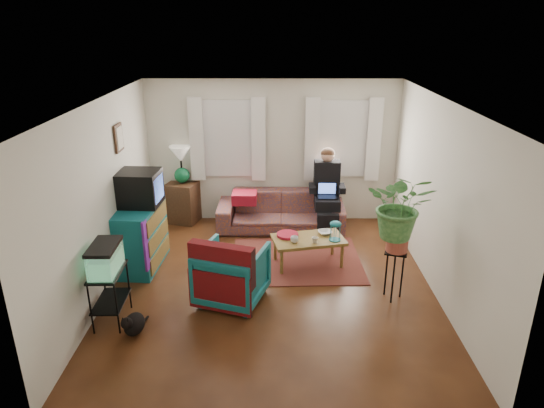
{
  "coord_description": "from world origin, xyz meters",
  "views": [
    {
      "loc": [
        0.03,
        -6.02,
        3.57
      ],
      "look_at": [
        0.0,
        0.4,
        1.1
      ],
      "focal_mm": 32.0,
      "sensor_mm": 36.0,
      "label": 1
    }
  ],
  "objects_px": {
    "side_table": "(184,202)",
    "dresser": "(141,237)",
    "sofa": "(281,205)",
    "plant_stand": "(394,275)",
    "armchair": "(232,271)",
    "coffee_table": "(308,251)",
    "aquarium_stand": "(110,296)"
  },
  "relations": [
    {
      "from": "armchair",
      "to": "coffee_table",
      "type": "xyz_separation_m",
      "value": [
        1.08,
        1.0,
        -0.2
      ]
    },
    {
      "from": "sofa",
      "to": "dresser",
      "type": "distance_m",
      "value": 2.58
    },
    {
      "from": "armchair",
      "to": "sofa",
      "type": "bearing_deg",
      "value": -87.57
    },
    {
      "from": "plant_stand",
      "to": "sofa",
      "type": "bearing_deg",
      "value": 122.26
    },
    {
      "from": "sofa",
      "to": "armchair",
      "type": "distance_m",
      "value": 2.49
    },
    {
      "from": "aquarium_stand",
      "to": "coffee_table",
      "type": "height_order",
      "value": "aquarium_stand"
    },
    {
      "from": "sofa",
      "to": "dresser",
      "type": "xyz_separation_m",
      "value": [
        -2.14,
        -1.43,
        0.04
      ]
    },
    {
      "from": "sofa",
      "to": "side_table",
      "type": "bearing_deg",
      "value": 170.54
    },
    {
      "from": "sofa",
      "to": "plant_stand",
      "type": "distance_m",
      "value": 2.79
    },
    {
      "from": "sofa",
      "to": "armchair",
      "type": "xyz_separation_m",
      "value": [
        -0.68,
        -2.39,
        -0.01
      ]
    },
    {
      "from": "dresser",
      "to": "plant_stand",
      "type": "height_order",
      "value": "dresser"
    },
    {
      "from": "dresser",
      "to": "aquarium_stand",
      "type": "bearing_deg",
      "value": -86.68
    },
    {
      "from": "side_table",
      "to": "armchair",
      "type": "distance_m",
      "value": 2.94
    },
    {
      "from": "aquarium_stand",
      "to": "armchair",
      "type": "distance_m",
      "value": 1.55
    },
    {
      "from": "dresser",
      "to": "coffee_table",
      "type": "xyz_separation_m",
      "value": [
        2.54,
        0.04,
        -0.26
      ]
    },
    {
      "from": "aquarium_stand",
      "to": "armchair",
      "type": "xyz_separation_m",
      "value": [
        1.47,
        0.5,
        0.08
      ]
    },
    {
      "from": "aquarium_stand",
      "to": "side_table",
      "type": "bearing_deg",
      "value": 82.47
    },
    {
      "from": "dresser",
      "to": "coffee_table",
      "type": "distance_m",
      "value": 2.56
    },
    {
      "from": "side_table",
      "to": "sofa",
      "type": "bearing_deg",
      "value": -10.4
    },
    {
      "from": "dresser",
      "to": "armchair",
      "type": "relative_size",
      "value": 1.26
    },
    {
      "from": "plant_stand",
      "to": "armchair",
      "type": "bearing_deg",
      "value": -179.02
    },
    {
      "from": "side_table",
      "to": "armchair",
      "type": "height_order",
      "value": "armchair"
    },
    {
      "from": "armchair",
      "to": "aquarium_stand",
      "type": "bearing_deg",
      "value": 37.02
    },
    {
      "from": "side_table",
      "to": "coffee_table",
      "type": "distance_m",
      "value": 2.8
    },
    {
      "from": "sofa",
      "to": "aquarium_stand",
      "type": "relative_size",
      "value": 3.22
    },
    {
      "from": "coffee_table",
      "to": "armchair",
      "type": "bearing_deg",
      "value": -149.36
    },
    {
      "from": "armchair",
      "to": "plant_stand",
      "type": "relative_size",
      "value": 1.18
    },
    {
      "from": "side_table",
      "to": "dresser",
      "type": "xyz_separation_m",
      "value": [
        -0.34,
        -1.76,
        0.11
      ]
    },
    {
      "from": "side_table",
      "to": "coffee_table",
      "type": "height_order",
      "value": "side_table"
    },
    {
      "from": "dresser",
      "to": "armchair",
      "type": "distance_m",
      "value": 1.75
    },
    {
      "from": "dresser",
      "to": "armchair",
      "type": "height_order",
      "value": "dresser"
    },
    {
      "from": "armchair",
      "to": "dresser",
      "type": "bearing_deg",
      "value": -15.02
    }
  ]
}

